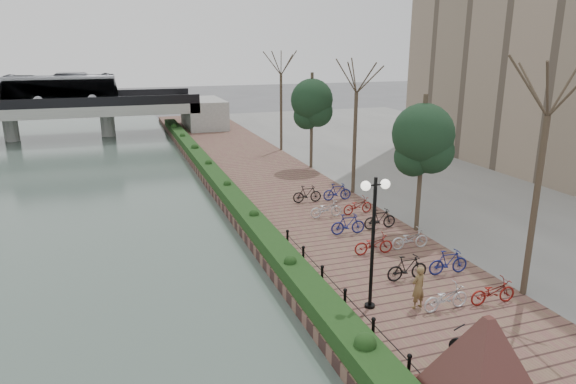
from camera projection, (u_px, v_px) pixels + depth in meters
name	position (u px, v px, depth m)	size (l,w,h in m)	color
ground	(344.00, 384.00, 14.33)	(220.00, 220.00, 0.00)	#59595B
promenade	(283.00, 195.00, 31.43)	(8.00, 75.00, 0.50)	brown
inland_pavement	(496.00, 175.00, 36.41)	(24.00, 75.00, 0.50)	slate
hedge	(220.00, 182.00, 32.49)	(1.10, 56.00, 0.60)	#173513
chain_fence	(358.00, 314.00, 16.35)	(0.10, 14.10, 0.70)	black
granite_monument	(483.00, 365.00, 12.16)	(4.95, 4.95, 2.58)	#44251D
lamppost	(374.00, 215.00, 16.63)	(1.02, 0.32, 4.58)	black
motorcycle	(480.00, 353.00, 14.05)	(0.51, 1.62, 1.01)	black
pedestrian	(418.00, 287.00, 17.28)	(0.55, 0.36, 1.52)	brown
bicycle_parking	(379.00, 232.00, 23.23)	(2.40, 14.69, 1.00)	silver
street_trees	(382.00, 151.00, 27.34)	(3.20, 37.12, 6.80)	#3C2E23
bridge	(19.00, 106.00, 49.99)	(36.00, 10.77, 6.50)	gray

